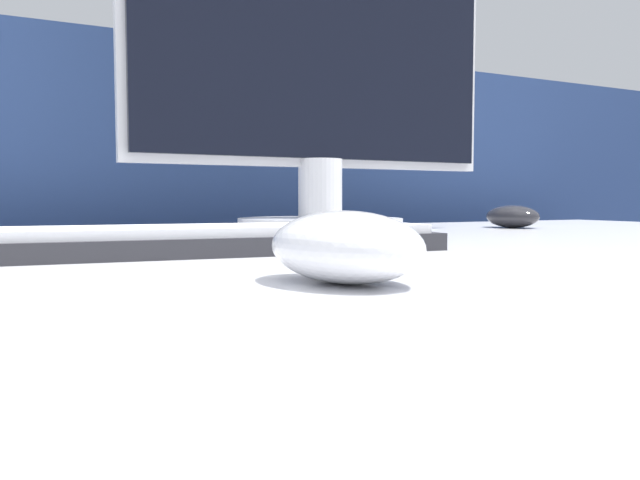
# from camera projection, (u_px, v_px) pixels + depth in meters

# --- Properties ---
(partition_panel) EXTENTS (5.00, 0.03, 1.12)m
(partition_panel) POSITION_uv_depth(u_px,v_px,m) (158.00, 342.00, 1.16)
(partition_panel) COLOR navy
(partition_panel) RESTS_ON ground_plane
(computer_mouse_near) EXTENTS (0.09, 0.12, 0.04)m
(computer_mouse_near) POSITION_uv_depth(u_px,v_px,m) (345.00, 247.00, 0.35)
(computer_mouse_near) COLOR white
(computer_mouse_near) RESTS_ON desk
(keyboard) EXTENTS (0.43, 0.16, 0.02)m
(keyboard) POSITION_uv_depth(u_px,v_px,m) (208.00, 240.00, 0.55)
(keyboard) COLOR #28282D
(keyboard) RESTS_ON desk
(monitor) EXTENTS (0.57, 0.24, 0.48)m
(monitor) POSITION_uv_depth(u_px,v_px,m) (320.00, 64.00, 0.90)
(monitor) COLOR silver
(monitor) RESTS_ON desk
(computer_mouse_far) EXTENTS (0.07, 0.10, 0.04)m
(computer_mouse_far) POSITION_uv_depth(u_px,v_px,m) (512.00, 216.00, 1.03)
(computer_mouse_far) COLOR #232328
(computer_mouse_far) RESTS_ON desk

